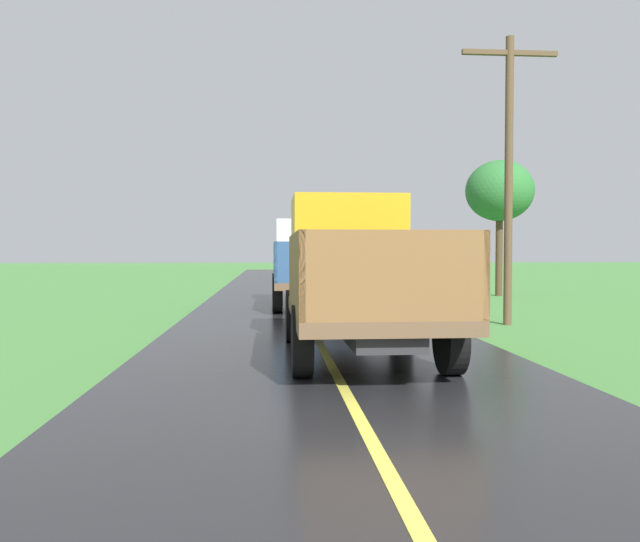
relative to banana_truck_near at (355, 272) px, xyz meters
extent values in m
cube|color=#2D2D30|center=(-0.01, -0.76, -0.78)|extent=(0.90, 5.51, 0.24)
cube|color=brown|center=(-0.01, -0.76, -0.58)|extent=(2.30, 5.80, 0.20)
cube|color=gold|center=(-0.01, 1.19, 0.47)|extent=(2.10, 1.90, 1.90)
cube|color=black|center=(-0.01, 2.14, 0.80)|extent=(1.79, 0.02, 0.76)
cube|color=brown|center=(-1.12, -1.74, 0.07)|extent=(0.08, 3.85, 1.10)
cube|color=brown|center=(1.10, -1.74, 0.07)|extent=(0.08, 3.85, 1.10)
cube|color=brown|center=(-0.01, -3.62, 0.07)|extent=(2.30, 0.08, 1.10)
cube|color=brown|center=(-0.01, 0.15, 0.07)|extent=(2.30, 0.08, 1.10)
cylinder|color=black|center=(-1.06, 1.04, -0.88)|extent=(0.28, 1.00, 1.00)
cylinder|color=black|center=(1.04, 1.04, -0.88)|extent=(0.28, 1.00, 1.00)
cylinder|color=black|center=(-1.06, -2.36, -0.88)|extent=(0.28, 1.00, 1.00)
cylinder|color=black|center=(1.04, -2.36, -0.88)|extent=(0.28, 1.00, 1.00)
ellipsoid|color=#8EAE26|center=(0.70, -2.24, -0.28)|extent=(0.43, 0.39, 0.50)
ellipsoid|color=#8EB01F|center=(0.67, -3.15, -0.32)|extent=(0.56, 0.56, 0.41)
ellipsoid|color=#7CB92D|center=(0.37, -0.54, -0.28)|extent=(0.41, 0.51, 0.42)
ellipsoid|color=#91B634|center=(0.17, -3.31, 0.02)|extent=(0.55, 0.54, 0.47)
ellipsoid|color=#83B434|center=(0.71, -2.55, -0.29)|extent=(0.52, 0.61, 0.40)
ellipsoid|color=#87C135|center=(0.19, -3.21, -0.33)|extent=(0.45, 0.42, 0.43)
ellipsoid|color=#7EB430|center=(0.67, -0.55, -0.28)|extent=(0.48, 0.54, 0.42)
ellipsoid|color=#92AF34|center=(-0.69, -2.67, -0.01)|extent=(0.58, 0.66, 0.51)
ellipsoid|color=#7EB31F|center=(0.71, -1.50, 0.33)|extent=(0.58, 0.58, 0.38)
ellipsoid|color=#89B636|center=(-0.81, -2.60, 0.31)|extent=(0.44, 0.56, 0.48)
ellipsoid|color=#86BC2F|center=(-0.07, -3.23, -0.32)|extent=(0.60, 0.64, 0.38)
ellipsoid|color=#84B72B|center=(-0.77, -2.11, -0.28)|extent=(0.49, 0.60, 0.41)
cube|color=#2D2D30|center=(-0.25, 8.41, -0.78)|extent=(0.90, 5.51, 0.24)
cube|color=brown|center=(-0.25, 8.41, -0.58)|extent=(2.30, 5.80, 0.20)
cube|color=silver|center=(-0.25, 10.36, 0.47)|extent=(2.10, 1.90, 1.90)
cube|color=black|center=(-0.25, 11.31, 0.80)|extent=(1.78, 0.02, 0.76)
cube|color=#2D517F|center=(-1.36, 7.43, 0.07)|extent=(0.08, 3.85, 1.10)
cube|color=#2D517F|center=(0.86, 7.43, 0.07)|extent=(0.08, 3.85, 1.10)
cube|color=#2D517F|center=(-0.25, 5.55, 0.07)|extent=(2.30, 0.08, 1.10)
cube|color=#2D517F|center=(-0.25, 9.32, 0.07)|extent=(2.30, 0.08, 1.10)
cylinder|color=black|center=(-1.30, 10.21, -0.88)|extent=(0.28, 1.00, 1.00)
cylinder|color=black|center=(0.80, 10.21, -0.88)|extent=(0.28, 1.00, 1.00)
cylinder|color=black|center=(-1.30, 6.81, -0.88)|extent=(0.28, 1.00, 1.00)
cylinder|color=black|center=(0.80, 6.81, -0.88)|extent=(0.28, 1.00, 1.00)
ellipsoid|color=#8EB635|center=(-0.06, 5.85, 0.00)|extent=(0.42, 0.53, 0.51)
ellipsoid|color=#88B226|center=(-0.94, 5.87, 0.37)|extent=(0.55, 0.50, 0.47)
ellipsoid|color=#8BC537|center=(-0.90, 8.40, -0.01)|extent=(0.49, 0.59, 0.46)
ellipsoid|color=#81C321|center=(-0.69, 6.11, -0.02)|extent=(0.53, 0.51, 0.44)
ellipsoid|color=#86B934|center=(0.44, 8.04, 0.04)|extent=(0.44, 0.49, 0.38)
ellipsoid|color=#85BF22|center=(-0.55, 8.34, -0.27)|extent=(0.40, 0.45, 0.49)
ellipsoid|color=#94B82A|center=(0.35, 7.16, 0.04)|extent=(0.44, 0.45, 0.38)
ellipsoid|color=#90B937|center=(-0.63, 6.63, 0.04)|extent=(0.41, 0.53, 0.51)
ellipsoid|color=#7EBD30|center=(0.30, 6.99, -0.28)|extent=(0.48, 0.61, 0.49)
ellipsoid|color=#81BC24|center=(-0.32, 8.42, 0.03)|extent=(0.52, 0.47, 0.52)
ellipsoid|color=#89BD24|center=(0.11, 7.34, 0.34)|extent=(0.48, 0.45, 0.42)
ellipsoid|color=#90B52D|center=(0.39, 8.23, 0.06)|extent=(0.43, 0.48, 0.43)
ellipsoid|color=#7EC42D|center=(-0.50, 8.38, -0.31)|extent=(0.44, 0.41, 0.45)
cylinder|color=brown|center=(4.35, 4.10, 2.07)|extent=(0.20, 0.20, 7.07)
cube|color=brown|center=(4.35, 4.10, 5.21)|extent=(2.38, 0.12, 0.12)
cylinder|color=#4C3823|center=(7.80, 14.02, 0.13)|extent=(0.28, 0.28, 3.19)
ellipsoid|color=#2D7033|center=(7.80, 14.02, 2.82)|extent=(2.74, 2.74, 2.47)
camera|label=1|loc=(-1.49, -11.04, 0.36)|focal=35.40mm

